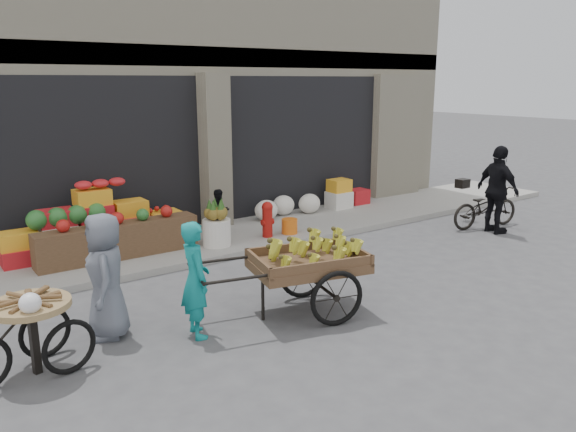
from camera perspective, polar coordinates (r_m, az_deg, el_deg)
ground at (r=8.32m, az=9.56°, el=-8.70°), size 80.00×80.00×0.00m
sidewalk at (r=11.40m, az=-5.08°, el=-2.06°), size 18.00×2.20×0.12m
building at (r=14.51m, az=-13.52°, el=14.22°), size 14.00×6.45×7.00m
fruit_display at (r=10.52m, az=-17.68°, el=-0.55°), size 3.10×1.12×1.24m
pineapple_bin at (r=10.54m, az=-7.26°, el=-1.67°), size 0.52×0.52×0.50m
fire_hydrant at (r=11.01m, az=-2.11°, el=-0.19°), size 0.22×0.22×0.71m
orange_bucket at (r=11.30m, az=0.16°, el=-1.04°), size 0.32×0.32×0.30m
right_bay_goods at (r=13.24m, az=3.35°, el=1.74°), size 3.35×0.60×0.70m
seated_person at (r=11.18m, az=-6.95°, el=0.37°), size 0.51×0.43×0.93m
banana_cart at (r=7.61m, az=1.69°, el=-4.44°), size 2.71×1.55×1.07m
vendor_woman at (r=7.06m, az=-9.39°, el=-6.38°), size 0.43×0.58×1.48m
tricycle_cart at (r=6.74m, az=-24.59°, el=-10.09°), size 1.46×1.01×0.95m
vendor_grey at (r=7.29m, az=-18.03°, el=-5.81°), size 0.71×0.89×1.59m
bicycle at (r=12.90m, az=19.40°, el=0.86°), size 1.79×0.90×0.90m
cyclist at (r=12.43m, az=20.53°, el=2.50°), size 0.63×1.14×1.84m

